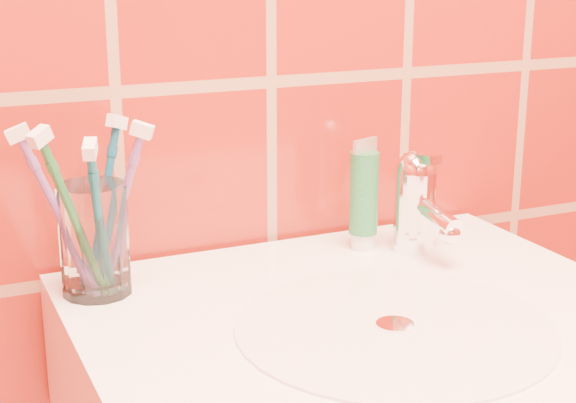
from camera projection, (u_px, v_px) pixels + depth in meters
name	position (u px, v px, depth m)	size (l,w,h in m)	color
glass_tumbler	(95.00, 239.00, 0.89)	(0.07, 0.07, 0.12)	white
toothpaste_tube	(364.00, 198.00, 1.02)	(0.04, 0.03, 0.13)	white
faucet	(417.00, 199.00, 1.02)	(0.05, 0.11, 0.12)	white
toothbrush_0	(121.00, 209.00, 0.89)	(0.07, 0.05, 0.18)	#74418B
toothbrush_1	(74.00, 218.00, 0.85)	(0.08, 0.06, 0.19)	#1D6D32
toothbrush_2	(104.00, 204.00, 0.91)	(0.07, 0.06, 0.18)	navy
toothbrush_3	(59.00, 215.00, 0.87)	(0.09, 0.04, 0.19)	#75499D
toothbrush_4	(99.00, 222.00, 0.86)	(0.04, 0.08, 0.18)	#0C5969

